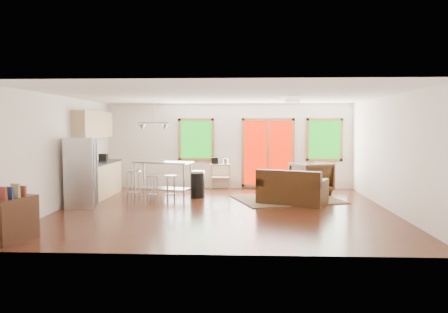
{
  "coord_description": "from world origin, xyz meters",
  "views": [
    {
      "loc": [
        0.46,
        -9.85,
        1.91
      ],
      "look_at": [
        0.0,
        0.3,
        1.2
      ],
      "focal_mm": 35.0,
      "sensor_mm": 36.0,
      "label": 1
    }
  ],
  "objects_px": {
    "island": "(163,173)",
    "kitchen_cart": "(220,167)",
    "ottoman": "(272,188)",
    "rug": "(287,199)",
    "armchair": "(311,176)",
    "refrigerator": "(81,173)",
    "coffee_table": "(304,186)",
    "loveseat": "(292,190)"
  },
  "relations": [
    {
      "from": "rug",
      "to": "refrigerator",
      "type": "height_order",
      "value": "refrigerator"
    },
    {
      "from": "loveseat",
      "to": "coffee_table",
      "type": "relative_size",
      "value": 1.8
    },
    {
      "from": "ottoman",
      "to": "rug",
      "type": "bearing_deg",
      "value": -66.6
    },
    {
      "from": "ottoman",
      "to": "kitchen_cart",
      "type": "bearing_deg",
      "value": 145.6
    },
    {
      "from": "coffee_table",
      "to": "armchair",
      "type": "bearing_deg",
      "value": 70.54
    },
    {
      "from": "rug",
      "to": "island",
      "type": "height_order",
      "value": "island"
    },
    {
      "from": "armchair",
      "to": "kitchen_cart",
      "type": "bearing_deg",
      "value": -39.79
    },
    {
      "from": "coffee_table",
      "to": "island",
      "type": "height_order",
      "value": "island"
    },
    {
      "from": "ottoman",
      "to": "refrigerator",
      "type": "relative_size",
      "value": 0.35
    },
    {
      "from": "ottoman",
      "to": "refrigerator",
      "type": "height_order",
      "value": "refrigerator"
    },
    {
      "from": "rug",
      "to": "ottoman",
      "type": "distance_m",
      "value": 0.9
    },
    {
      "from": "island",
      "to": "kitchen_cart",
      "type": "bearing_deg",
      "value": 50.58
    },
    {
      "from": "refrigerator",
      "to": "island",
      "type": "relative_size",
      "value": 0.99
    },
    {
      "from": "loveseat",
      "to": "island",
      "type": "xyz_separation_m",
      "value": [
        -3.32,
        0.72,
        0.33
      ]
    },
    {
      "from": "loveseat",
      "to": "refrigerator",
      "type": "distance_m",
      "value": 5.06
    },
    {
      "from": "armchair",
      "to": "kitchen_cart",
      "type": "xyz_separation_m",
      "value": [
        -2.63,
        0.71,
        0.17
      ]
    },
    {
      "from": "refrigerator",
      "to": "rug",
      "type": "bearing_deg",
      "value": 5.87
    },
    {
      "from": "coffee_table",
      "to": "kitchen_cart",
      "type": "height_order",
      "value": "kitchen_cart"
    },
    {
      "from": "island",
      "to": "armchair",
      "type": "bearing_deg",
      "value": 13.96
    },
    {
      "from": "armchair",
      "to": "refrigerator",
      "type": "bearing_deg",
      "value": -1.81
    },
    {
      "from": "armchair",
      "to": "coffee_table",
      "type": "bearing_deg",
      "value": 45.85
    },
    {
      "from": "loveseat",
      "to": "refrigerator",
      "type": "xyz_separation_m",
      "value": [
        -4.99,
        -0.68,
        0.48
      ]
    },
    {
      "from": "loveseat",
      "to": "armchair",
      "type": "bearing_deg",
      "value": 90.67
    },
    {
      "from": "ottoman",
      "to": "loveseat",
      "type": "bearing_deg",
      "value": -73.9
    },
    {
      "from": "island",
      "to": "coffee_table",
      "type": "bearing_deg",
      "value": 2.37
    },
    {
      "from": "island",
      "to": "ottoman",
      "type": "bearing_deg",
      "value": 13.22
    },
    {
      "from": "ottoman",
      "to": "island",
      "type": "height_order",
      "value": "island"
    },
    {
      "from": "kitchen_cart",
      "to": "armchair",
      "type": "bearing_deg",
      "value": -15.09
    },
    {
      "from": "ottoman",
      "to": "refrigerator",
      "type": "distance_m",
      "value": 5.07
    },
    {
      "from": "coffee_table",
      "to": "ottoman",
      "type": "height_order",
      "value": "ottoman"
    },
    {
      "from": "rug",
      "to": "refrigerator",
      "type": "xyz_separation_m",
      "value": [
        -4.93,
        -1.28,
        0.81
      ]
    },
    {
      "from": "refrigerator",
      "to": "armchair",
      "type": "bearing_deg",
      "value": 14.21
    },
    {
      "from": "rug",
      "to": "kitchen_cart",
      "type": "bearing_deg",
      "value": 135.23
    },
    {
      "from": "loveseat",
      "to": "coffee_table",
      "type": "bearing_deg",
      "value": 87.66
    },
    {
      "from": "loveseat",
      "to": "coffee_table",
      "type": "xyz_separation_m",
      "value": [
        0.42,
        0.88,
        -0.03
      ]
    },
    {
      "from": "coffee_table",
      "to": "armchair",
      "type": "xyz_separation_m",
      "value": [
        0.3,
        0.85,
        0.18
      ]
    },
    {
      "from": "coffee_table",
      "to": "refrigerator",
      "type": "distance_m",
      "value": 5.65
    },
    {
      "from": "rug",
      "to": "ottoman",
      "type": "xyz_separation_m",
      "value": [
        -0.35,
        0.81,
        0.18
      ]
    },
    {
      "from": "armchair",
      "to": "kitchen_cart",
      "type": "distance_m",
      "value": 2.73
    },
    {
      "from": "armchair",
      "to": "ottoman",
      "type": "xyz_separation_m",
      "value": [
        -1.13,
        -0.32,
        -0.3
      ]
    },
    {
      "from": "armchair",
      "to": "ottoman",
      "type": "distance_m",
      "value": 1.21
    },
    {
      "from": "loveseat",
      "to": "ottoman",
      "type": "bearing_deg",
      "value": 129.47
    }
  ]
}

